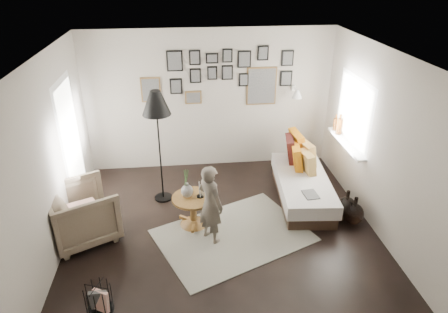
{
  "coord_description": "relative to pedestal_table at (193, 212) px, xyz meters",
  "views": [
    {
      "loc": [
        -0.52,
        -4.58,
        3.67
      ],
      "look_at": [
        0.05,
        0.5,
        1.1
      ],
      "focal_mm": 32.0,
      "sensor_mm": 36.0,
      "label": 1
    }
  ],
  "objects": [
    {
      "name": "ground",
      "position": [
        0.42,
        -0.43,
        -0.23
      ],
      "size": [
        4.8,
        4.8,
        0.0
      ],
      "primitive_type": "plane",
      "color": "black",
      "rests_on": "ground"
    },
    {
      "name": "wall_back",
      "position": [
        0.42,
        1.97,
        1.07
      ],
      "size": [
        4.5,
        0.0,
        4.5
      ],
      "primitive_type": "plane",
      "rotation": [
        1.57,
        0.0,
        0.0
      ],
      "color": "#A69D91",
      "rests_on": "ground"
    },
    {
      "name": "wall_front",
      "position": [
        0.42,
        -2.83,
        1.07
      ],
      "size": [
        4.5,
        0.0,
        4.5
      ],
      "primitive_type": "plane",
      "rotation": [
        -1.57,
        0.0,
        0.0
      ],
      "color": "#A69D91",
      "rests_on": "ground"
    },
    {
      "name": "wall_left",
      "position": [
        -1.83,
        -0.43,
        1.07
      ],
      "size": [
        0.0,
        4.8,
        4.8
      ],
      "primitive_type": "plane",
      "rotation": [
        1.57,
        0.0,
        1.57
      ],
      "color": "#A69D91",
      "rests_on": "ground"
    },
    {
      "name": "wall_right",
      "position": [
        2.67,
        -0.43,
        1.07
      ],
      "size": [
        0.0,
        4.8,
        4.8
      ],
      "primitive_type": "plane",
      "rotation": [
        1.57,
        0.0,
        -1.57
      ],
      "color": "#A69D91",
      "rests_on": "ground"
    },
    {
      "name": "ceiling",
      "position": [
        0.42,
        -0.43,
        2.37
      ],
      "size": [
        4.8,
        4.8,
        0.0
      ],
      "primitive_type": "plane",
      "rotation": [
        3.14,
        0.0,
        0.0
      ],
      "color": "white",
      "rests_on": "wall_back"
    },
    {
      "name": "door_left",
      "position": [
        -1.81,
        0.77,
        0.82
      ],
      "size": [
        0.0,
        2.14,
        2.14
      ],
      "color": "white",
      "rests_on": "wall_left"
    },
    {
      "name": "window_right",
      "position": [
        2.6,
        0.91,
        0.71
      ],
      "size": [
        0.15,
        1.32,
        1.3
      ],
      "color": "white",
      "rests_on": "wall_right"
    },
    {
      "name": "gallery_wall",
      "position": [
        0.71,
        1.95,
        1.52
      ],
      "size": [
        2.74,
        0.03,
        1.08
      ],
      "color": "brown",
      "rests_on": "wall_back"
    },
    {
      "name": "wall_sconce",
      "position": [
        1.97,
        1.71,
        1.24
      ],
      "size": [
        0.18,
        0.36,
        0.16
      ],
      "color": "white",
      "rests_on": "wall_back"
    },
    {
      "name": "rug",
      "position": [
        0.56,
        -0.34,
        -0.22
      ],
      "size": [
        2.51,
        2.19,
        0.01
      ],
      "primitive_type": "cube",
      "rotation": [
        0.0,
        0.0,
        0.41
      ],
      "color": "beige",
      "rests_on": "ground"
    },
    {
      "name": "pedestal_table",
      "position": [
        0.0,
        0.0,
        0.0
      ],
      "size": [
        0.62,
        0.62,
        0.49
      ],
      "rotation": [
        0.0,
        0.0,
        0.15
      ],
      "color": "brown",
      "rests_on": "ground"
    },
    {
      "name": "vase",
      "position": [
        -0.08,
        0.02,
        0.4
      ],
      "size": [
        0.18,
        0.18,
        0.45
      ],
      "color": "black",
      "rests_on": "pedestal_table"
    },
    {
      "name": "candles",
      "position": [
        0.11,
        0.0,
        0.38
      ],
      "size": [
        0.11,
        0.11,
        0.23
      ],
      "color": "black",
      "rests_on": "pedestal_table"
    },
    {
      "name": "daybed",
      "position": [
        1.84,
        0.62,
        0.06
      ],
      "size": [
        0.97,
        1.94,
        0.91
      ],
      "rotation": [
        0.0,
        0.0,
        -0.09
      ],
      "color": "black",
      "rests_on": "ground"
    },
    {
      "name": "magazine_on_daybed",
      "position": [
        1.79,
        -0.02,
        0.2
      ],
      "size": [
        0.23,
        0.3,
        0.01
      ],
      "primitive_type": "cube",
      "rotation": [
        0.0,
        0.0,
        0.09
      ],
      "color": "black",
      "rests_on": "daybed"
    },
    {
      "name": "armchair",
      "position": [
        -1.58,
        -0.12,
        0.18
      ],
      "size": [
        1.2,
        1.19,
        0.82
      ],
      "primitive_type": "imported",
      "rotation": [
        0.0,
        0.0,
        2.04
      ],
      "color": "brown",
      "rests_on": "ground"
    },
    {
      "name": "armchair_cushion",
      "position": [
        -1.57,
        -0.07,
        0.25
      ],
      "size": [
        0.5,
        0.5,
        0.17
      ],
      "primitive_type": "cube",
      "rotation": [
        -0.21,
        0.0,
        0.43
      ],
      "color": "white",
      "rests_on": "armchair"
    },
    {
      "name": "floor_lamp",
      "position": [
        -0.48,
        0.8,
        1.4
      ],
      "size": [
        0.44,
        0.44,
        1.89
      ],
      "rotation": [
        0.0,
        0.0,
        -0.41
      ],
      "color": "black",
      "rests_on": "ground"
    },
    {
      "name": "magazine_basket",
      "position": [
        -1.14,
        -1.54,
        -0.05
      ],
      "size": [
        0.38,
        0.38,
        0.36
      ],
      "rotation": [
        0.0,
        0.0,
        -0.36
      ],
      "color": "black",
      "rests_on": "ground"
    },
    {
      "name": "demijohn_large",
      "position": [
        2.34,
        -0.12,
        -0.03
      ],
      "size": [
        0.34,
        0.34,
        0.51
      ],
      "color": "black",
      "rests_on": "ground"
    },
    {
      "name": "demijohn_small",
      "position": [
        2.42,
        -0.24,
        -0.05
      ],
      "size": [
        0.3,
        0.3,
        0.46
      ],
      "color": "black",
      "rests_on": "ground"
    },
    {
      "name": "child",
      "position": [
        0.23,
        -0.38,
        0.37
      ],
      "size": [
        0.49,
        0.52,
        1.2
      ],
      "primitive_type": "imported",
      "rotation": [
        0.0,
        0.0,
        2.23
      ],
      "color": "#5C5349",
      "rests_on": "ground"
    }
  ]
}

